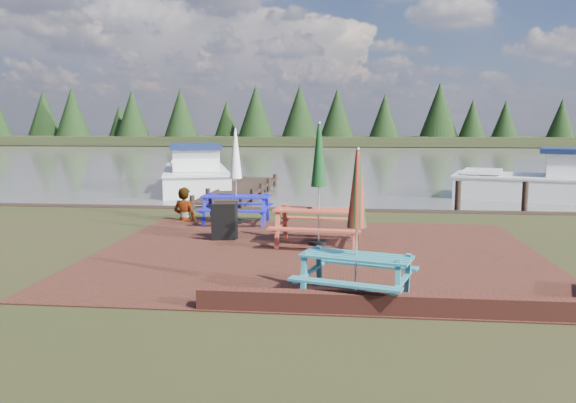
# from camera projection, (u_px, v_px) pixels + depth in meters

# --- Properties ---
(ground) EXTENTS (120.00, 120.00, 0.00)m
(ground) POSITION_uv_depth(u_px,v_px,m) (314.00, 266.00, 10.45)
(ground) COLOR black
(ground) RESTS_ON ground
(paving) EXTENTS (9.00, 7.50, 0.02)m
(paving) POSITION_uv_depth(u_px,v_px,m) (317.00, 253.00, 11.43)
(paving) COLOR #3D1D13
(paving) RESTS_ON ground
(brick_wall) EXTENTS (6.21, 1.79, 0.30)m
(brick_wall) POSITION_uv_depth(u_px,v_px,m) (457.00, 303.00, 7.82)
(brick_wall) COLOR #4C1E16
(brick_wall) RESTS_ON ground
(water) EXTENTS (120.00, 60.00, 0.02)m
(water) POSITION_uv_depth(u_px,v_px,m) (341.00, 157.00, 46.90)
(water) COLOR #434139
(water) RESTS_ON ground
(far_treeline) EXTENTS (120.00, 10.00, 8.10)m
(far_treeline) POSITION_uv_depth(u_px,v_px,m) (344.00, 120.00, 75.02)
(far_treeline) COLOR black
(far_treeline) RESTS_ON ground
(picnic_table_teal) EXTENTS (1.97, 1.85, 2.26)m
(picnic_table_teal) POSITION_uv_depth(u_px,v_px,m) (356.00, 248.00, 8.33)
(picnic_table_teal) COLOR teal
(picnic_table_teal) RESTS_ON ground
(picnic_table_red) EXTENTS (2.06, 1.87, 2.65)m
(picnic_table_red) POSITION_uv_depth(u_px,v_px,m) (319.00, 203.00, 12.09)
(picnic_table_red) COLOR #AE412C
(picnic_table_red) RESTS_ON ground
(picnic_table_blue) EXTENTS (1.80, 1.61, 2.49)m
(picnic_table_blue) POSITION_uv_depth(u_px,v_px,m) (236.00, 191.00, 14.82)
(picnic_table_blue) COLOR #1616A5
(picnic_table_blue) RESTS_ON ground
(chalkboard) EXTENTS (0.57, 0.61, 0.87)m
(chalkboard) POSITION_uv_depth(u_px,v_px,m) (225.00, 221.00, 12.70)
(chalkboard) COLOR black
(chalkboard) RESTS_ON ground
(jetty) EXTENTS (1.76, 9.08, 1.00)m
(jetty) POSITION_uv_depth(u_px,v_px,m) (242.00, 189.00, 21.91)
(jetty) COLOR black
(jetty) RESTS_ON ground
(boat_jetty) EXTENTS (4.68, 8.03, 2.20)m
(boat_jetty) POSITION_uv_depth(u_px,v_px,m) (195.00, 175.00, 24.42)
(boat_jetty) COLOR silver
(boat_jetty) RESTS_ON ground
(boat_near) EXTENTS (8.40, 5.00, 2.15)m
(boat_near) POSITION_uv_depth(u_px,v_px,m) (571.00, 184.00, 20.77)
(boat_near) COLOR silver
(boat_near) RESTS_ON ground
(person) EXTENTS (0.76, 0.59, 1.84)m
(person) POSITION_uv_depth(u_px,v_px,m) (184.00, 188.00, 15.25)
(person) COLOR gray
(person) RESTS_ON ground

